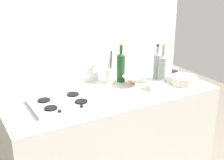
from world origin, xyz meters
The scene contains 12 objects.
counter_block centered at (0.00, 0.00, 0.45)m, with size 1.80×0.70×0.90m, color beige.
backsplash_panel centered at (0.00, 0.38, 1.18)m, with size 1.90×0.06×2.36m, color white.
stovetop_hob centered at (-0.44, 0.00, 0.91)m, with size 0.48×0.37×0.04m.
plate_stack centered at (0.69, -0.11, 0.93)m, with size 0.25×0.24×0.07m.
wine_bottle_leftmost centered at (0.55, 0.11, 1.04)m, with size 0.07×0.07×0.33m.
wine_bottle_mid_left centered at (0.54, 0.02, 1.04)m, with size 0.08×0.08×0.35m.
wine_bottle_mid_right centered at (0.22, 0.22, 1.04)m, with size 0.07×0.07×0.36m.
mixing_bowl centered at (0.27, 0.08, 0.95)m, with size 0.20×0.20×0.08m.
butter_dish centered at (0.39, -0.10, 0.93)m, with size 0.15×0.11×0.05m, color white.
utensil_crock centered at (0.11, 0.23, 0.98)m, with size 0.08×0.08×0.30m.
condiment_jar_front centered at (0.72, 0.05, 0.95)m, with size 0.06×0.06×0.10m.
condiment_jar_rear centered at (0.63, 0.19, 0.94)m, with size 0.06×0.06×0.07m.
Camera 1 is at (-1.16, -2.05, 1.87)m, focal length 48.88 mm.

